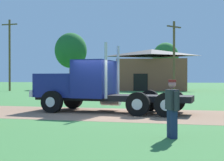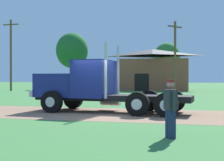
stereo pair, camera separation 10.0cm
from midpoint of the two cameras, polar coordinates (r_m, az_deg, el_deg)
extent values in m
plane|color=#3F783C|center=(15.48, -1.77, -5.77)|extent=(200.00, 200.00, 0.00)
cube|color=#916D53|center=(15.48, -1.77, -5.75)|extent=(120.00, 5.42, 0.01)
cube|color=black|center=(16.02, 0.21, -2.97)|extent=(7.77, 2.26, 0.28)
cube|color=navy|center=(17.09, -8.61, -0.80)|extent=(2.30, 2.25, 1.17)
cube|color=silver|center=(17.65, -11.80, -2.08)|extent=(0.37, 2.26, 0.32)
cube|color=navy|center=(16.31, -2.84, 0.30)|extent=(1.80, 2.49, 1.83)
cube|color=#2D3D4C|center=(16.63, -5.44, 1.56)|extent=(0.22, 1.96, 0.80)
cylinder|color=silver|center=(15.12, -0.94, 1.75)|extent=(0.14, 0.14, 2.60)
cylinder|color=silver|center=(16.88, 1.22, 1.61)|extent=(0.14, 0.14, 2.60)
cylinder|color=silver|center=(17.15, -0.07, -3.47)|extent=(1.04, 0.61, 0.52)
cylinder|color=black|center=(16.04, -10.23, -3.65)|extent=(1.08, 0.40, 1.06)
cylinder|color=silver|center=(15.91, -10.51, -3.69)|extent=(0.48, 0.08, 0.48)
cylinder|color=black|center=(18.13, -6.58, -3.17)|extent=(1.08, 0.40, 1.06)
cylinder|color=silver|center=(18.27, -6.37, -3.14)|extent=(0.48, 0.08, 0.48)
cylinder|color=black|center=(14.20, 9.55, -4.19)|extent=(1.08, 0.40, 1.06)
cylinder|color=silver|center=(14.04, 9.44, -4.24)|extent=(0.48, 0.08, 0.48)
cylinder|color=black|center=(16.52, 10.90, -3.54)|extent=(1.08, 0.40, 1.06)
cylinder|color=silver|center=(16.68, 10.97, -3.50)|extent=(0.48, 0.08, 0.48)
cylinder|color=black|center=(14.46, 4.65, -4.10)|extent=(1.08, 0.40, 1.06)
cylinder|color=silver|center=(14.30, 4.49, -4.15)|extent=(0.48, 0.08, 0.48)
cylinder|color=black|center=(16.74, 6.65, -3.48)|extent=(1.08, 0.40, 1.06)
cylinder|color=silver|center=(16.90, 6.77, -3.44)|extent=(0.48, 0.08, 0.48)
cube|color=#2D2D33|center=(9.32, 10.41, -3.27)|extent=(0.41, 0.48, 0.56)
sphere|color=#C56872|center=(9.31, 10.41, -0.64)|extent=(0.22, 0.22, 0.22)
cylinder|color=maroon|center=(9.30, 10.41, -0.04)|extent=(0.23, 0.23, 0.06)
cube|color=#1E284C|center=(9.31, 10.61, -7.48)|extent=(0.23, 0.22, 0.79)
cube|color=#1E284C|center=(9.48, 10.19, -7.34)|extent=(0.23, 0.22, 0.79)
cylinder|color=#2D2D33|center=(9.09, 11.03, -3.55)|extent=(0.10, 0.10, 0.53)
cylinder|color=#2D2D33|center=(9.56, 9.81, -3.35)|extent=(0.10, 0.10, 0.53)
cube|color=brown|center=(44.39, 7.14, 0.97)|extent=(9.40, 6.33, 4.12)
pyramid|color=#363636|center=(44.52, 7.15, 4.82)|extent=(9.87, 6.64, 0.93)
cube|color=black|center=(41.67, 5.23, -0.32)|extent=(1.80, 0.23, 2.20)
cylinder|color=brown|center=(44.20, -17.05, 4.18)|extent=(0.26, 0.26, 9.11)
cube|color=brown|center=(44.63, -17.06, 9.25)|extent=(2.20, 0.24, 0.14)
cylinder|color=brown|center=(37.24, 10.94, 4.00)|extent=(0.26, 0.26, 7.95)
cube|color=brown|center=(37.60, 10.95, 9.14)|extent=(1.48, 1.81, 0.14)
cylinder|color=#513823|center=(50.28, -6.87, 0.77)|extent=(0.44, 0.44, 3.87)
ellipsoid|color=#206129|center=(50.45, -6.88, 5.18)|extent=(4.86, 4.86, 5.35)
cylinder|color=#513823|center=(50.75, 9.53, 0.44)|extent=(0.44, 0.44, 3.30)
ellipsoid|color=#2D7430|center=(50.85, 9.54, 4.08)|extent=(3.94, 3.94, 4.33)
camera|label=1|loc=(0.05, -89.84, 0.00)|focal=52.78mm
camera|label=2|loc=(0.05, 90.16, 0.00)|focal=52.78mm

